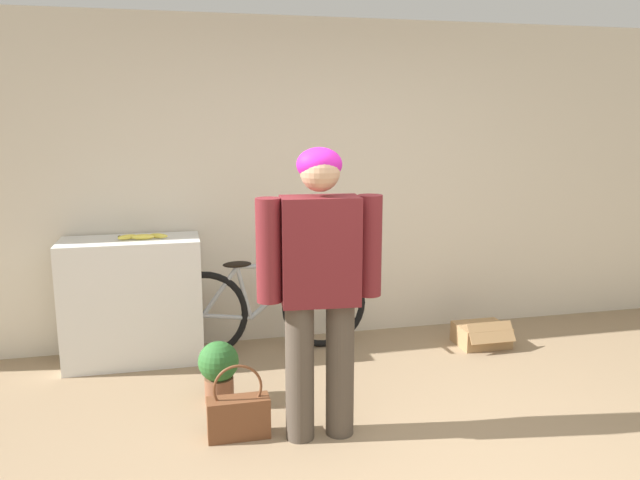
% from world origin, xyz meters
% --- Properties ---
extents(wall_back, '(8.00, 0.07, 2.60)m').
position_xyz_m(wall_back, '(0.00, 2.58, 1.30)').
color(wall_back, beige).
rests_on(wall_back, ground_plane).
extents(side_shelf, '(1.01, 0.46, 0.95)m').
position_xyz_m(side_shelf, '(-1.41, 2.30, 0.47)').
color(side_shelf, white).
rests_on(side_shelf, ground_plane).
extents(person, '(0.71, 0.26, 1.67)m').
position_xyz_m(person, '(-0.30, 0.87, 0.97)').
color(person, '#4C4238').
rests_on(person, ground_plane).
extents(bicycle, '(1.65, 0.46, 0.76)m').
position_xyz_m(bicycle, '(-0.42, 2.23, 0.37)').
color(bicycle, black).
rests_on(bicycle, ground_plane).
extents(banana, '(0.37, 0.10, 0.04)m').
position_xyz_m(banana, '(-1.32, 2.27, 0.97)').
color(banana, '#EAD64C').
rests_on(banana, side_shelf).
extents(handbag, '(0.36, 0.14, 0.45)m').
position_xyz_m(handbag, '(-0.77, 0.95, 0.14)').
color(handbag, brown).
rests_on(handbag, ground_plane).
extents(cardboard_box, '(0.40, 0.38, 0.23)m').
position_xyz_m(cardboard_box, '(1.32, 2.00, 0.09)').
color(cardboard_box, '#A87F51').
rests_on(cardboard_box, ground_plane).
extents(potted_plant, '(0.26, 0.26, 0.41)m').
position_xyz_m(potted_plant, '(-0.84, 1.44, 0.23)').
color(potted_plant, brown).
rests_on(potted_plant, ground_plane).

